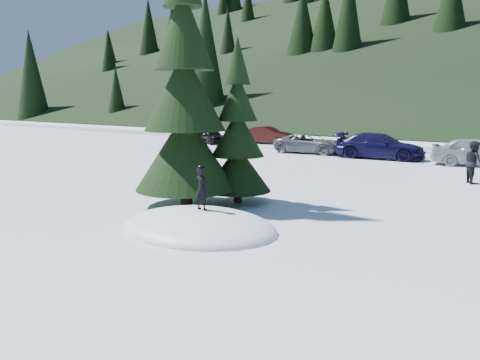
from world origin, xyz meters
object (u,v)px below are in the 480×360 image
Objects in this scene: adult_0 at (474,162)px; car_3 at (380,146)px; car_2 at (310,143)px; spruce_tall at (185,102)px; spruce_short at (238,139)px; car_4 at (477,152)px; child_skier at (202,189)px; car_1 at (268,135)px; car_0 at (211,136)px.

car_3 is (-6.20, 5.75, -0.13)m from adult_0.
car_3 is (4.67, -0.04, 0.11)m from car_2.
spruce_tall is 1.60× the size of spruce_short.
adult_0 is 0.39× the size of car_4.
car_1 is (-12.60, 21.47, -0.37)m from child_skier.
car_2 is at bearing 78.72° from car_4.
car_1 is 0.80× the size of car_3.
spruce_short is 1.49× the size of car_0.
adult_0 is (6.36, 10.22, -2.45)m from spruce_tall.
spruce_tall is at bearing -119.46° from car_0.
adult_0 reaches higher than child_skier.
car_3 is at bearing 93.32° from spruce_short.
adult_0 is 19.37m from car_1.
car_0 is at bearing -52.30° from child_skier.
car_0 is (-14.27, 17.40, -2.71)m from spruce_tall.
spruce_tall reaches higher than car_2.
car_2 is at bearing -76.97° from car_0.
child_skier is 25.13m from car_0.
adult_0 is 0.48× the size of car_0.
child_skier is at bearing -36.95° from spruce_tall.
car_2 is (-4.51, 16.00, -2.69)m from spruce_tall.
car_0 is at bearing 36.59° from adult_0.
spruce_short is 1.05× the size of car_3.
car_4 is (4.36, 14.52, -1.35)m from spruce_short.
car_2 is 9.88m from car_4.
car_1 is 16.29m from car_4.
car_0 is (-16.42, 19.02, -0.43)m from child_skier.
car_2 is (-10.87, 5.79, -0.23)m from adult_0.
car_3 is (14.42, -1.44, 0.13)m from car_0.
car_1 is (-11.44, 18.45, -1.43)m from spruce_short.
spruce_short is 3.40m from child_skier.
car_2 reaches higher than car_0.
car_1 is (3.83, 2.45, 0.06)m from car_0.
child_skier reaches higher than car_3.
car_4 is at bearing -97.91° from car_2.
spruce_tall is at bearing -166.09° from car_1.
car_1 is at bearing -62.70° from child_skier.
spruce_short is 4.73× the size of child_skier.
car_4 is (-0.99, 5.71, -0.12)m from adult_0.
car_3 is at bearing -74.51° from car_0.
car_3 is 1.16× the size of car_4.
car_4 reaches higher than car_2.
car_3 reaches higher than car_0.
spruce_short is 1.31× the size of car_1.
car_1 is at bearing 117.75° from spruce_tall.
car_1 is 11.29m from car_3.
spruce_short is 3.09× the size of adult_0.
adult_0 is at bearing -125.48° from car_2.
spruce_short is at bearing -166.76° from car_2.
adult_0 is (4.20, 11.84, -0.18)m from child_skier.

